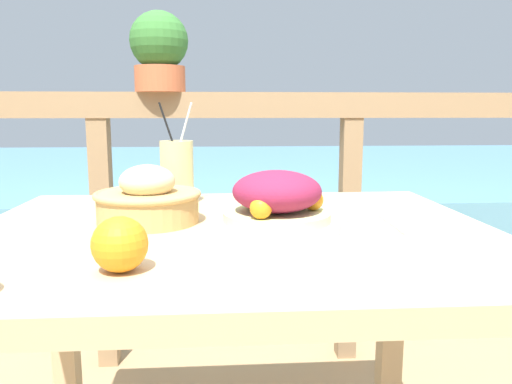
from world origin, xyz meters
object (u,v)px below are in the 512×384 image
(salad_plate, at_px, (277,205))
(bread_basket, at_px, (148,200))
(potted_plant, at_px, (159,50))
(drink_glass, at_px, (177,173))

(salad_plate, relative_size, bread_basket, 1.11)
(salad_plate, bearing_deg, bread_basket, 159.44)
(salad_plate, xyz_separation_m, bread_basket, (-0.25, 0.10, -0.00))
(bread_basket, height_order, potted_plant, potted_plant)
(salad_plate, height_order, potted_plant, potted_plant)
(bread_basket, xyz_separation_m, potted_plant, (-0.06, 0.80, 0.39))
(bread_basket, bearing_deg, potted_plant, 94.39)
(drink_glass, bearing_deg, potted_plant, 99.86)
(potted_plant, bearing_deg, salad_plate, -70.53)
(drink_glass, relative_size, potted_plant, 0.89)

